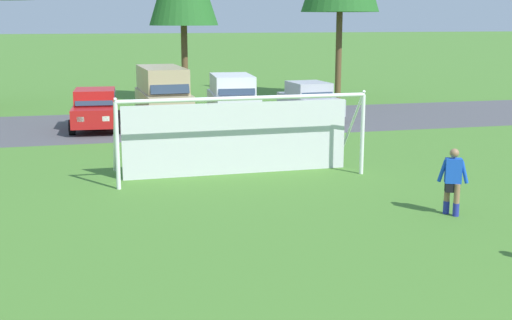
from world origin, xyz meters
TOP-DOWN VIEW (x-y plane):
  - ground_plane at (0.00, 15.00)m, footprint 400.00×400.00m
  - parking_lot_strip at (0.00, 26.52)m, footprint 52.00×8.40m
  - soccer_goal at (-0.73, 15.82)m, footprint 7.45×2.05m
  - player_midfield_center at (3.31, 10.43)m, footprint 0.68×0.42m
  - parked_car_slot_far_left at (-4.76, 25.80)m, footprint 2.25×4.31m
  - parked_car_slot_left at (-1.73, 27.02)m, footprint 2.37×4.89m
  - parked_car_slot_center_left at (1.36, 26.30)m, footprint 2.41×4.73m
  - parked_car_slot_center at (5.16, 26.60)m, footprint 2.24×4.31m

SIDE VIEW (x-z plane):
  - ground_plane at x=0.00m, z-range 0.00..0.00m
  - parking_lot_strip at x=0.00m, z-range 0.00..0.01m
  - player_midfield_center at x=3.31m, z-range 0.00..1.64m
  - parked_car_slot_far_left at x=-4.76m, z-range 0.02..1.74m
  - parked_car_slot_center at x=5.16m, z-range 0.02..1.74m
  - parked_car_slot_center_left at x=1.36m, z-range 0.03..2.19m
  - soccer_goal at x=-0.73m, z-range 0.01..2.58m
  - parked_car_slot_left at x=-1.73m, z-range 0.08..2.60m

